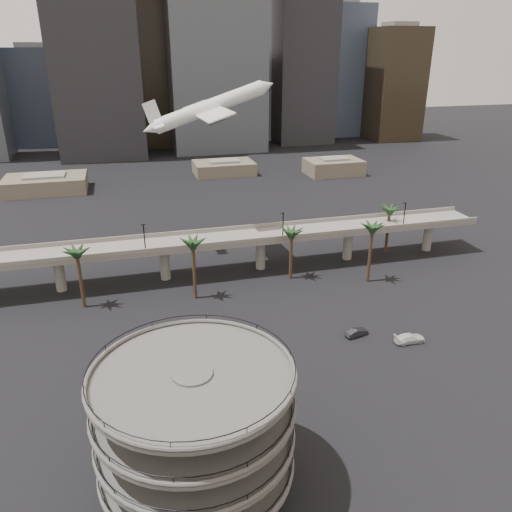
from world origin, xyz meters
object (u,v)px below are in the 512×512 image
object	(u,v)px
car_c	(410,338)
parking_ramp	(195,421)
car_a	(274,371)
overpass	(213,243)
airborne_jet	(209,108)
car_b	(357,332)

from	to	relation	value
car_c	parking_ramp	bearing A→B (deg)	118.22
parking_ramp	car_c	distance (m)	46.91
parking_ramp	car_a	xyz separation A→B (m)	(15.02, 18.69, -9.14)
parking_ramp	car_c	bearing A→B (deg)	27.85
car_a	parking_ramp	bearing A→B (deg)	136.91
overpass	airborne_jet	size ratio (longest dim) A/B	3.94
parking_ramp	airborne_jet	world-z (taller)	airborne_jet
car_b	airborne_jet	bearing A→B (deg)	4.82
car_a	car_c	world-z (taller)	car_c
car_a	car_b	bearing A→B (deg)	-72.13
car_b	parking_ramp	bearing A→B (deg)	115.24
car_b	car_c	size ratio (longest dim) A/B	0.79
overpass	car_a	world-z (taller)	overpass
overpass	airborne_jet	bearing A→B (deg)	79.58
overpass	car_c	world-z (taller)	overpass
parking_ramp	car_c	size ratio (longest dim) A/B	4.04
parking_ramp	car_b	size ratio (longest dim) A/B	5.09
overpass	airborne_jet	world-z (taller)	airborne_jet
parking_ramp	car_a	bearing A→B (deg)	51.22
parking_ramp	car_a	distance (m)	25.66
overpass	car_b	distance (m)	39.07
airborne_jet	car_c	world-z (taller)	airborne_jet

